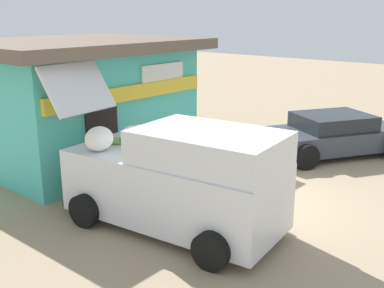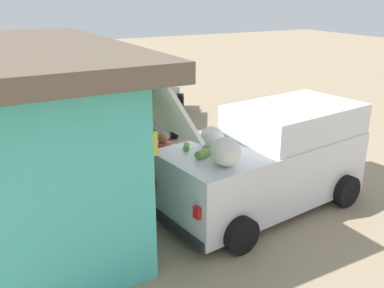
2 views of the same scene
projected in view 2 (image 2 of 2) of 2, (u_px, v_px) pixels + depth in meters
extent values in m
plane|color=#9E896B|center=(218.00, 165.00, 10.68)|extent=(60.00, 60.00, 0.00)
cube|color=yellow|center=(99.00, 105.00, 7.93)|extent=(4.89, 0.22, 0.36)
cube|color=black|center=(119.00, 178.00, 7.53)|extent=(0.90, 0.08, 2.00)
cube|color=white|center=(80.00, 79.00, 8.75)|extent=(1.50, 0.09, 0.60)
cube|color=silver|center=(264.00, 171.00, 8.37)|extent=(2.28, 4.35, 1.22)
cube|color=silver|center=(295.00, 120.00, 8.49)|extent=(2.00, 2.78, 0.60)
cube|color=black|center=(334.00, 111.00, 9.18)|extent=(1.48, 0.28, 0.45)
cube|color=silver|center=(158.00, 105.00, 6.49)|extent=(1.64, 0.86, 0.98)
ellipsoid|color=silver|center=(212.00, 137.00, 7.77)|extent=(0.49, 0.40, 0.40)
ellipsoid|color=silver|center=(226.00, 152.00, 6.96)|extent=(0.58, 0.48, 0.48)
ellipsoid|color=silver|center=(211.00, 140.00, 7.62)|extent=(0.47, 0.39, 0.39)
cylinder|color=#70A645|center=(203.00, 153.00, 7.35)|extent=(0.25, 0.32, 0.15)
cylinder|color=#60A73E|center=(186.00, 147.00, 7.73)|extent=(0.24, 0.20, 0.11)
cube|color=black|center=(174.00, 227.00, 7.39)|extent=(1.65, 0.30, 0.16)
cube|color=red|center=(197.00, 213.00, 6.66)|extent=(0.15, 0.08, 0.20)
cube|color=red|center=(152.00, 183.00, 7.70)|extent=(0.15, 0.08, 0.20)
cylinder|color=black|center=(346.00, 191.00, 8.58)|extent=(0.30, 0.67, 0.64)
cylinder|color=black|center=(277.00, 162.00, 10.02)|extent=(0.30, 0.67, 0.64)
cylinder|color=black|center=(241.00, 235.00, 7.03)|extent=(0.30, 0.67, 0.64)
cylinder|color=black|center=(177.00, 194.00, 8.47)|extent=(0.30, 0.67, 0.64)
cube|color=#383D47|center=(148.00, 109.00, 13.94)|extent=(4.55, 3.69, 0.58)
cube|color=#1E2328|center=(147.00, 94.00, 13.77)|extent=(2.55, 2.40, 0.42)
cylinder|color=black|center=(180.00, 103.00, 15.30)|extent=(0.69, 0.53, 0.67)
cylinder|color=black|center=(126.00, 102.00, 15.37)|extent=(0.69, 0.53, 0.67)
cylinder|color=black|center=(174.00, 127.00, 12.60)|extent=(0.69, 0.53, 0.67)
cylinder|color=black|center=(108.00, 126.00, 12.67)|extent=(0.69, 0.53, 0.67)
cylinder|color=navy|center=(168.00, 191.00, 8.40)|extent=(0.15, 0.15, 0.79)
cylinder|color=navy|center=(161.00, 185.00, 8.68)|extent=(0.15, 0.15, 0.79)
cylinder|color=#CC4C3F|center=(163.00, 156.00, 8.31)|extent=(0.35, 0.35, 0.56)
sphere|color=#8C6647|center=(163.00, 137.00, 8.18)|extent=(0.22, 0.22, 0.22)
cylinder|color=#CC4C3F|center=(168.00, 160.00, 8.10)|extent=(0.09, 0.09, 0.53)
cylinder|color=#CC4C3F|center=(159.00, 152.00, 8.51)|extent=(0.09, 0.09, 0.53)
cylinder|color=#726047|center=(203.00, 210.00, 7.64)|extent=(0.15, 0.15, 0.82)
cylinder|color=#726047|center=(188.00, 216.00, 7.46)|extent=(0.15, 0.15, 0.82)
cylinder|color=#4C9959|center=(203.00, 187.00, 7.18)|extent=(0.70, 0.43, 0.63)
sphere|color=#8C6647|center=(215.00, 179.00, 6.85)|extent=(0.22, 0.22, 0.22)
cylinder|color=#4C9959|center=(223.00, 193.00, 7.17)|extent=(0.09, 0.09, 0.55)
cylinder|color=#4C9959|center=(200.00, 201.00, 6.90)|extent=(0.09, 0.09, 0.55)
ellipsoid|color=silver|center=(122.00, 248.00, 6.85)|extent=(0.77, 0.67, 0.43)
cylinder|color=green|center=(105.00, 251.00, 7.06)|extent=(0.35, 0.28, 0.12)
cylinder|color=#5A8F31|center=(114.00, 255.00, 6.93)|extent=(0.32, 0.26, 0.12)
cylinder|color=#63A344|center=(120.00, 263.00, 6.73)|extent=(0.30, 0.24, 0.13)
cylinder|color=#6CB537|center=(114.00, 254.00, 6.95)|extent=(0.19, 0.29, 0.15)
cylinder|color=silver|center=(127.00, 159.00, 10.67)|extent=(0.26, 0.26, 0.31)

